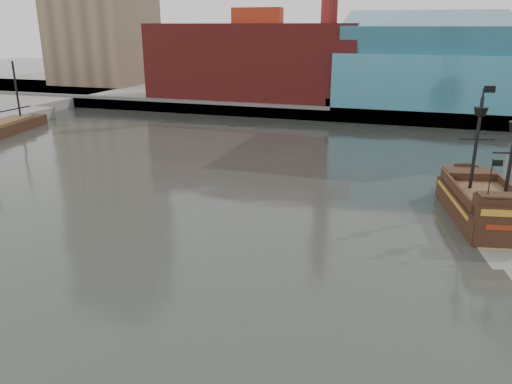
% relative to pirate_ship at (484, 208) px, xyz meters
% --- Properties ---
extents(ground, '(400.00, 400.00, 0.00)m').
position_rel_pirate_ship_xyz_m(ground, '(-16.61, -18.29, -1.13)').
color(ground, '#252823').
rests_on(ground, ground).
extents(promenade_far, '(220.00, 60.00, 2.00)m').
position_rel_pirate_ship_xyz_m(promenade_far, '(-16.61, 73.71, -0.13)').
color(promenade_far, slate).
rests_on(promenade_far, ground).
extents(seawall, '(220.00, 1.00, 2.60)m').
position_rel_pirate_ship_xyz_m(seawall, '(-16.61, 44.21, 0.17)').
color(seawall, '#4C4C49').
rests_on(seawall, ground).
extents(pirate_ship, '(8.10, 17.36, 12.51)m').
position_rel_pirate_ship_xyz_m(pirate_ship, '(0.00, 0.00, 0.00)').
color(pirate_ship, black).
rests_on(pirate_ship, ground).
extents(docked_vessel, '(7.44, 18.96, 12.59)m').
position_rel_pirate_ship_xyz_m(docked_vessel, '(-69.52, 16.97, -0.33)').
color(docked_vessel, black).
rests_on(docked_vessel, ground).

